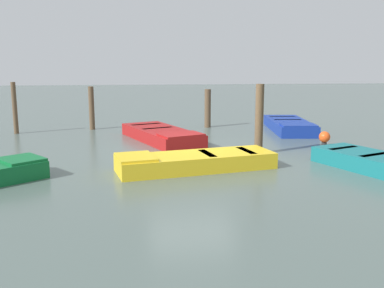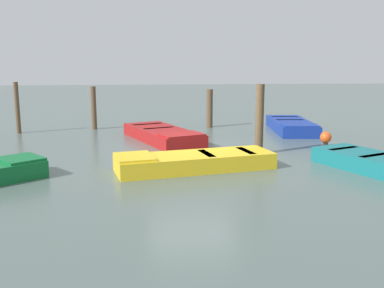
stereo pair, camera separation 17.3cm
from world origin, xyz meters
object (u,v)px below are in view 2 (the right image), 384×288
mooring_piling_mid_right (94,108)px  mooring_piling_center (17,108)px  mooring_piling_far_left (260,119)px  rowboat_blue (291,125)px  mooring_piling_near_right (210,108)px  marker_buoy (326,138)px  rowboat_red (163,134)px  rowboat_teal (384,165)px  rowboat_yellow (194,161)px

mooring_piling_mid_right → mooring_piling_center: mooring_piling_center is taller
mooring_piling_far_left → mooring_piling_center: 9.35m
rowboat_blue → mooring_piling_near_right: mooring_piling_near_right is taller
mooring_piling_far_left → marker_buoy: size_ratio=4.27×
marker_buoy → rowboat_blue: bearing=90.8°
mooring_piling_far_left → mooring_piling_near_right: mooring_piling_far_left is taller
rowboat_red → rowboat_blue: (5.11, 1.62, 0.00)m
rowboat_teal → mooring_piling_mid_right: 11.15m
rowboat_red → mooring_piling_near_right: size_ratio=2.66×
mooring_piling_far_left → rowboat_teal: bearing=-46.3°
mooring_piling_mid_right → rowboat_teal: bearing=-45.4°
mooring_piling_far_left → marker_buoy: bearing=20.2°
rowboat_red → rowboat_yellow: 4.22m
marker_buoy → mooring_piling_near_right: bearing=124.4°
rowboat_teal → mooring_piling_near_right: mooring_piling_near_right is taller
rowboat_red → mooring_piling_mid_right: (-2.63, 2.88, 0.64)m
rowboat_teal → rowboat_red: bearing=-156.5°
rowboat_teal → mooring_piling_far_left: 3.63m
mooring_piling_mid_right → rowboat_blue: bearing=-9.3°
rowboat_teal → rowboat_yellow: bearing=-123.0°
rowboat_teal → rowboat_yellow: 4.64m
rowboat_blue → mooring_piling_mid_right: size_ratio=2.25×
rowboat_blue → mooring_piling_center: (-10.48, 0.56, 0.75)m
rowboat_teal → marker_buoy: size_ratio=7.96×
rowboat_red → rowboat_blue: 5.36m
mooring_piling_far_left → marker_buoy: 2.68m
rowboat_yellow → marker_buoy: 5.21m
mooring_piling_center → marker_buoy: mooring_piling_center is taller
rowboat_red → mooring_piling_mid_right: mooring_piling_mid_right is taller
mooring_piling_center → mooring_piling_near_right: mooring_piling_center is taller
rowboat_yellow → mooring_piling_far_left: 2.82m
mooring_piling_mid_right → rowboat_red: bearing=-47.6°
mooring_piling_mid_right → mooring_piling_center: bearing=-165.5°
rowboat_teal → mooring_piling_mid_right: mooring_piling_mid_right is taller
mooring_piling_far_left → mooring_piling_center: size_ratio=1.06×
rowboat_teal → rowboat_blue: bearing=158.5°
mooring_piling_mid_right → rowboat_yellow: bearing=-65.3°
rowboat_teal → mooring_piling_near_right: bearing=179.2°
rowboat_red → rowboat_blue: size_ratio=1.08×
mooring_piling_center → rowboat_yellow: bearing=-46.6°
rowboat_teal → marker_buoy: bearing=158.3°
rowboat_yellow → mooring_piling_center: size_ratio=2.13×
mooring_piling_mid_right → mooring_piling_center: 2.84m
rowboat_teal → rowboat_yellow: (-4.56, 0.87, -0.00)m
mooring_piling_center → marker_buoy: size_ratio=4.03×
rowboat_yellow → marker_buoy: size_ratio=8.59×
rowboat_teal → mooring_piling_far_left: mooring_piling_far_left is taller
rowboat_red → marker_buoy: marker_buoy is taller
rowboat_yellow → mooring_piling_near_right: mooring_piling_near_right is taller
rowboat_red → mooring_piling_center: mooring_piling_center is taller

